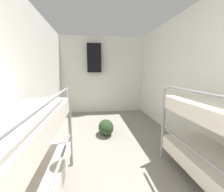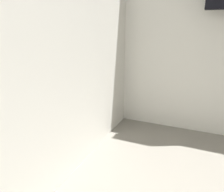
% 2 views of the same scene
% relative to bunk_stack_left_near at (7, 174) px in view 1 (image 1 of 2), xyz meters
% --- Properties ---
extents(wall_left, '(0.06, 5.49, 2.49)m').
position_rel_bunk_stack_left_near_xyz_m(wall_left, '(-0.36, 1.24, 0.63)').
color(wall_left, silver).
rests_on(wall_left, ground_plane).
extents(wall_right, '(0.06, 5.49, 2.49)m').
position_rel_bunk_stack_left_near_xyz_m(wall_right, '(2.41, 1.24, 0.63)').
color(wall_right, silver).
rests_on(wall_right, ground_plane).
extents(wall_back, '(2.83, 0.06, 2.49)m').
position_rel_bunk_stack_left_near_xyz_m(wall_back, '(1.02, 3.95, 0.63)').
color(wall_back, silver).
rests_on(wall_back, ground_plane).
extents(bunk_stack_left_near, '(0.68, 1.90, 1.16)m').
position_rel_bunk_stack_left_near_xyz_m(bunk_stack_left_near, '(0.00, 0.00, 0.00)').
color(bunk_stack_left_near, gray).
rests_on(bunk_stack_left_near, ground_plane).
extents(duffel_bag, '(0.32, 0.49, 0.32)m').
position_rel_bunk_stack_left_near_xyz_m(duffel_bag, '(0.93, 2.00, -0.45)').
color(duffel_bag, '#23381E').
rests_on(duffel_bag, ground_plane).
extents(hanging_coat, '(0.44, 0.12, 0.90)m').
position_rel_bunk_stack_left_near_xyz_m(hanging_coat, '(0.74, 3.80, 1.17)').
color(hanging_coat, black).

